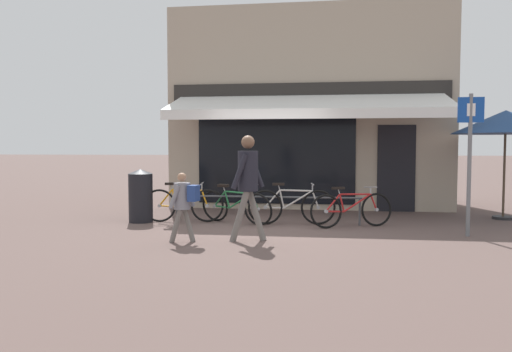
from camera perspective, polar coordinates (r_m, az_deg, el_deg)
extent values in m
plane|color=brown|center=(9.54, 0.39, -6.15)|extent=(160.00, 160.00, 0.00)
cube|color=tan|center=(13.97, 6.16, 7.38)|extent=(7.15, 3.00, 5.11)
cube|color=black|center=(12.48, 2.28, 1.87)|extent=(3.93, 0.04, 2.20)
cube|color=black|center=(12.54, 15.73, 0.84)|extent=(0.90, 0.04, 2.10)
cube|color=#282623|center=(12.49, 5.94, 9.56)|extent=(6.79, 0.06, 0.44)
cube|color=white|center=(11.66, 5.79, 8.40)|extent=(6.43, 1.66, 0.50)
cube|color=white|center=(10.82, 5.62, 7.06)|extent=(6.43, 0.03, 0.20)
cylinder|color=#47494F|center=(10.22, 1.15, -2.40)|extent=(3.88, 0.04, 0.04)
cylinder|color=#47494F|center=(10.64, -9.02, -3.70)|extent=(0.04, 0.04, 0.55)
cylinder|color=#47494F|center=(10.20, 11.77, -4.03)|extent=(0.04, 0.04, 0.55)
torus|color=black|center=(10.47, -5.60, -3.40)|extent=(0.69, 0.14, 0.69)
cylinder|color=#9E9EA3|center=(10.47, -5.60, -3.40)|extent=(0.08, 0.07, 0.07)
torus|color=black|center=(10.62, -10.97, -3.34)|extent=(0.69, 0.14, 0.69)
cylinder|color=#9E9EA3|center=(10.62, -10.97, -3.34)|extent=(0.08, 0.07, 0.07)
cylinder|color=orange|center=(10.50, -7.67, -2.55)|extent=(0.56, 0.10, 0.37)
cylinder|color=orange|center=(10.48, -7.88, -1.58)|extent=(0.61, 0.12, 0.05)
cylinder|color=orange|center=(10.54, -9.32, -2.49)|extent=(0.11, 0.05, 0.36)
cylinder|color=orange|center=(10.59, -10.04, -3.40)|extent=(0.35, 0.08, 0.05)
cylinder|color=orange|center=(10.57, -10.26, -2.44)|extent=(0.30, 0.07, 0.36)
cylinder|color=orange|center=(10.46, -5.90, -2.51)|extent=(0.15, 0.06, 0.34)
cylinder|color=#9E9EA3|center=(10.53, -9.62, -1.25)|extent=(0.06, 0.03, 0.11)
cube|color=black|center=(10.52, -9.70, -0.87)|extent=(0.25, 0.13, 0.05)
cylinder|color=#9E9EA3|center=(10.44, -6.21, -1.24)|extent=(0.03, 0.03, 0.14)
cylinder|color=#9E9EA3|center=(10.43, -6.22, -0.86)|extent=(0.09, 0.52, 0.03)
torus|color=black|center=(9.93, 0.22, -3.84)|extent=(0.66, 0.41, 0.67)
cylinder|color=#9E9EA3|center=(9.93, 0.22, -3.84)|extent=(0.09, 0.09, 0.08)
torus|color=black|center=(10.56, -4.71, -3.41)|extent=(0.66, 0.41, 0.67)
cylinder|color=#9E9EA3|center=(10.56, -4.71, -3.41)|extent=(0.09, 0.09, 0.08)
cylinder|color=#23703D|center=(10.13, -1.80, -2.86)|extent=(0.54, 0.33, 0.36)
cylinder|color=#23703D|center=(10.11, -2.07, -1.90)|extent=(0.62, 0.32, 0.05)
cylinder|color=#23703D|center=(10.32, -3.31, -2.70)|extent=(0.13, 0.05, 0.35)
cylinder|color=#23703D|center=(10.44, -3.88, -3.53)|extent=(0.36, 0.19, 0.05)
cylinder|color=#23703D|center=(10.43, -4.15, -2.60)|extent=(0.29, 0.21, 0.35)
cylinder|color=#23703D|center=(9.93, -0.14, -2.94)|extent=(0.16, 0.05, 0.32)
cylinder|color=#9E9EA3|center=(10.31, -3.67, -1.48)|extent=(0.06, 0.02, 0.11)
cube|color=black|center=(10.30, -3.77, -1.10)|extent=(0.26, 0.20, 0.06)
cylinder|color=#9E9EA3|center=(9.91, -0.53, -1.65)|extent=(0.04, 0.05, 0.14)
cylinder|color=#9E9EA3|center=(9.90, -0.56, -1.25)|extent=(0.25, 0.48, 0.10)
torus|color=black|center=(10.16, 7.12, -3.57)|extent=(0.71, 0.14, 0.71)
cylinder|color=#9E9EA3|center=(10.16, 7.12, -3.57)|extent=(0.08, 0.07, 0.07)
torus|color=black|center=(10.10, 1.07, -3.59)|extent=(0.71, 0.14, 0.71)
cylinder|color=#9E9EA3|center=(10.10, 1.07, -3.59)|extent=(0.08, 0.07, 0.07)
cylinder|color=#BCB7B2|center=(10.11, 4.83, -2.70)|extent=(0.59, 0.11, 0.38)
cylinder|color=#BCB7B2|center=(10.10, 4.61, -1.67)|extent=(0.66, 0.11, 0.05)
cylinder|color=#BCB7B2|center=(10.10, 2.97, -2.66)|extent=(0.12, 0.04, 0.37)
cylinder|color=#BCB7B2|center=(10.11, 2.13, -3.64)|extent=(0.38, 0.08, 0.05)
cylinder|color=#BCB7B2|center=(10.09, 1.91, -2.61)|extent=(0.32, 0.08, 0.37)
cylinder|color=#BCB7B2|center=(10.14, 6.79, -2.64)|extent=(0.15, 0.05, 0.34)
cylinder|color=#9E9EA3|center=(10.08, 2.66, -1.34)|extent=(0.05, 0.03, 0.11)
cube|color=black|center=(10.07, 2.57, -0.94)|extent=(0.25, 0.13, 0.05)
cylinder|color=#9E9EA3|center=(10.12, 6.47, -1.32)|extent=(0.03, 0.03, 0.14)
cylinder|color=#9E9EA3|center=(10.11, 6.47, -0.92)|extent=(0.09, 0.52, 0.03)
torus|color=black|center=(10.19, 13.60, -3.75)|extent=(0.65, 0.34, 0.66)
cylinder|color=#9E9EA3|center=(10.19, 13.60, -3.75)|extent=(0.09, 0.09, 0.07)
torus|color=black|center=(9.73, 8.01, -4.03)|extent=(0.65, 0.34, 0.66)
cylinder|color=#9E9EA3|center=(9.73, 8.01, -4.03)|extent=(0.09, 0.09, 0.07)
cylinder|color=#B21E1E|center=(10.00, 11.52, -3.03)|extent=(0.55, 0.29, 0.35)
cylinder|color=#B21E1E|center=(9.98, 11.29, -2.06)|extent=(0.62, 0.29, 0.05)
cylinder|color=#B21E1E|center=(9.86, 9.79, -3.05)|extent=(0.12, 0.04, 0.35)
cylinder|color=#B21E1E|center=(9.80, 9.02, -4.03)|extent=(0.36, 0.18, 0.05)
cylinder|color=#B21E1E|center=(9.78, 8.78, -3.05)|extent=(0.30, 0.18, 0.35)
cylinder|color=#B21E1E|center=(10.16, 13.28, -2.90)|extent=(0.16, 0.06, 0.32)
cylinder|color=#9E9EA3|center=(9.83, 9.47, -1.78)|extent=(0.06, 0.03, 0.11)
cube|color=black|center=(9.82, 9.38, -1.38)|extent=(0.26, 0.19, 0.06)
cylinder|color=#9E9EA3|center=(10.12, 12.96, -1.65)|extent=(0.04, 0.04, 0.14)
cylinder|color=#9E9EA3|center=(10.12, 12.95, -1.25)|extent=(0.22, 0.49, 0.06)
cylinder|color=slate|center=(8.29, -1.89, -4.66)|extent=(0.35, 0.13, 0.87)
cylinder|color=slate|center=(8.42, 0.03, -4.53)|extent=(0.35, 0.13, 0.87)
cylinder|color=black|center=(8.28, -0.92, 0.58)|extent=(0.35, 0.35, 0.67)
sphere|color=brown|center=(8.27, -0.93, 3.89)|extent=(0.22, 0.22, 0.22)
cylinder|color=black|center=(8.45, 0.00, 0.63)|extent=(0.30, 0.14, 0.59)
cylinder|color=black|center=(8.11, -1.89, 0.51)|extent=(0.30, 0.14, 0.59)
cylinder|color=slate|center=(8.33, -9.14, -5.68)|extent=(0.25, 0.12, 0.57)
cylinder|color=slate|center=(8.40, -7.72, -5.59)|extent=(0.25, 0.12, 0.57)
cylinder|color=gray|center=(8.30, -8.45, -2.28)|extent=(0.30, 0.30, 0.43)
sphere|color=#A87A5B|center=(8.27, -8.47, -0.13)|extent=(0.14, 0.14, 0.14)
cylinder|color=gray|center=(8.42, -7.63, -2.20)|extent=(0.21, 0.11, 0.39)
cylinder|color=gray|center=(8.18, -9.30, -2.37)|extent=(0.21, 0.11, 0.39)
cube|color=navy|center=(8.21, -7.14, -1.96)|extent=(0.17, 0.25, 0.26)
cylinder|color=black|center=(10.70, -13.04, -2.46)|extent=(0.50, 0.50, 1.01)
cone|color=#33353A|center=(10.66, -13.08, 0.52)|extent=(0.51, 0.51, 0.10)
cylinder|color=slate|center=(9.48, 23.20, 1.11)|extent=(0.07, 0.07, 2.50)
cube|color=#14429E|center=(9.49, 23.35, 6.96)|extent=(0.44, 0.02, 0.44)
cube|color=white|center=(9.47, 23.37, 6.97)|extent=(0.14, 0.01, 0.22)
cylinder|color=#4C3D2D|center=(12.06, 26.52, 1.02)|extent=(0.05, 0.05, 2.31)
cone|color=navy|center=(12.07, 26.64, 5.54)|extent=(2.25, 2.25, 0.51)
cylinder|color=#262628|center=(12.15, 26.38, -4.29)|extent=(0.44, 0.44, 0.06)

